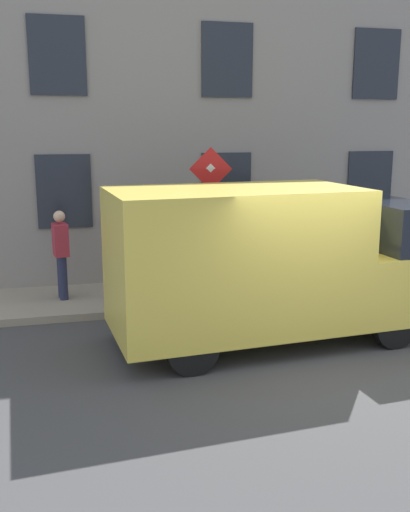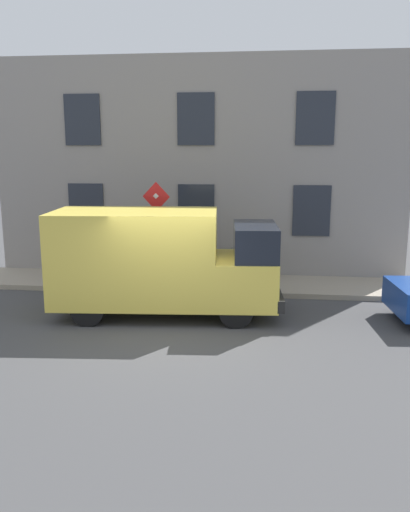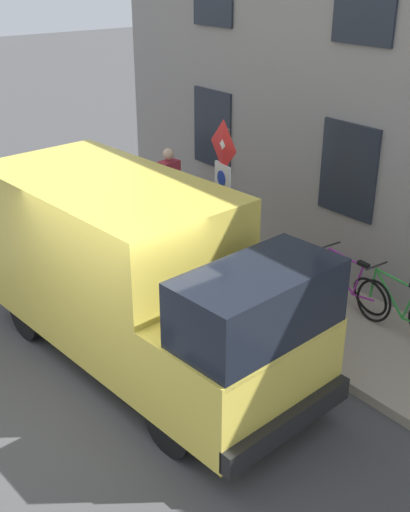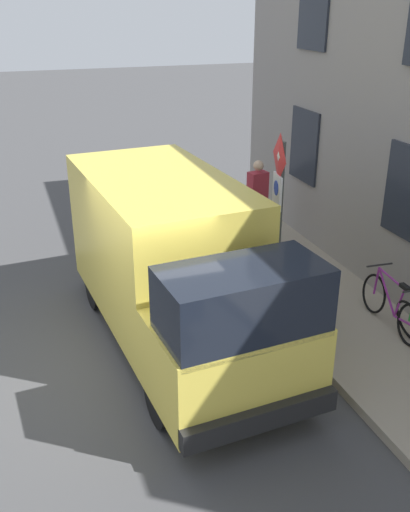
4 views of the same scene
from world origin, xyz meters
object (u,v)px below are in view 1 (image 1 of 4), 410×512
pedestrian (61,251)px  delivery_van (270,261)px  bicycle_purple (261,263)px  litter_bin (250,274)px  bicycle_green (301,261)px  sign_post_stacked (211,204)px

pedestrian → delivery_van: bearing=-50.4°
bicycle_purple → litter_bin: bearing=65.8°
bicycle_purple → pedestrian: (-0.45, 4.20, 0.56)m
bicycle_green → pedestrian: (-0.45, 5.14, 0.56)m
sign_post_stacked → litter_bin: bearing=-80.6°
sign_post_stacked → litter_bin: size_ratio=3.10×
delivery_van → bicycle_purple: 3.51m
bicycle_green → litter_bin: bearing=40.2°
pedestrian → bicycle_green: bearing=-4.3°
bicycle_green → bicycle_purple: same height
bicycle_green → delivery_van: bearing=62.2°
delivery_van → pedestrian: bearing=134.4°
bicycle_purple → litter_bin: (-1.21, 0.64, 0.08)m
sign_post_stacked → delivery_van: 2.10m
bicycle_purple → litter_bin: litter_bin is taller
sign_post_stacked → litter_bin: sign_post_stacked is taller
delivery_van → bicycle_green: bearing=55.1°
bicycle_purple → pedestrian: bearing=9.8°
pedestrian → sign_post_stacked: bearing=-27.4°
sign_post_stacked → pedestrian: sign_post_stacked is taller
pedestrian → litter_bin: pedestrian is taller
delivery_van → bicycle_purple: (3.26, -0.98, -0.82)m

